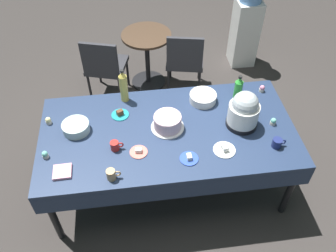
{
  "coord_description": "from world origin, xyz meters",
  "views": [
    {
      "loc": [
        -0.27,
        -2.08,
        2.95
      ],
      "look_at": [
        0.0,
        0.0,
        0.8
      ],
      "focal_mm": 37.75,
      "sensor_mm": 36.0,
      "label": 1
    }
  ],
  "objects_px": {
    "cupcake_berry": "(45,155)",
    "round_cafe_table": "(147,50)",
    "potluck_table": "(168,135)",
    "cupcake_rose": "(273,122)",
    "cupcake_vanilla": "(262,89)",
    "soda_bottle_lime_soda": "(238,89)",
    "coffee_mug_navy": "(277,143)",
    "slow_cooker": "(244,111)",
    "maroon_chair_left": "(104,64)",
    "frosted_layer_cake": "(167,122)",
    "cupcake_cocoa": "(48,121)",
    "soda_bottle_ginger_ale": "(124,86)",
    "water_cooler": "(246,24)",
    "glass_salad_bowl": "(76,127)",
    "coffee_mug_tan": "(112,175)",
    "maroon_chair_right": "(185,58)",
    "dessert_plate_white": "(224,149)",
    "coffee_mug_red": "(115,146)",
    "dessert_plate_teal": "(120,114)",
    "ceramic_snack_bowl": "(203,98)"
  },
  "relations": [
    {
      "from": "cupcake_berry",
      "to": "soda_bottle_lime_soda",
      "type": "xyz_separation_m",
      "value": [
        1.7,
        0.48,
        0.1
      ]
    },
    {
      "from": "soda_bottle_ginger_ale",
      "to": "round_cafe_table",
      "type": "xyz_separation_m",
      "value": [
        0.3,
        1.17,
        -0.41
      ]
    },
    {
      "from": "cupcake_berry",
      "to": "maroon_chair_right",
      "type": "xyz_separation_m",
      "value": [
        1.4,
        1.57,
        -0.29
      ]
    },
    {
      "from": "coffee_mug_navy",
      "to": "round_cafe_table",
      "type": "relative_size",
      "value": 0.16
    },
    {
      "from": "cupcake_vanilla",
      "to": "cupcake_rose",
      "type": "bearing_deg",
      "value": -95.63
    },
    {
      "from": "soda_bottle_lime_soda",
      "to": "round_cafe_table",
      "type": "bearing_deg",
      "value": 119.47
    },
    {
      "from": "dessert_plate_white",
      "to": "slow_cooker",
      "type": "bearing_deg",
      "value": 51.41
    },
    {
      "from": "ceramic_snack_bowl",
      "to": "frosted_layer_cake",
      "type": "bearing_deg",
      "value": -140.77
    },
    {
      "from": "glass_salad_bowl",
      "to": "coffee_mug_red",
      "type": "height_order",
      "value": "same"
    },
    {
      "from": "cupcake_vanilla",
      "to": "maroon_chair_left",
      "type": "distance_m",
      "value": 1.85
    },
    {
      "from": "maroon_chair_left",
      "to": "slow_cooker",
      "type": "bearing_deg",
      "value": -49.22
    },
    {
      "from": "cupcake_cocoa",
      "to": "cupcake_vanilla",
      "type": "xyz_separation_m",
      "value": [
        1.99,
        0.18,
        0.0
      ]
    },
    {
      "from": "slow_cooker",
      "to": "dessert_plate_teal",
      "type": "bearing_deg",
      "value": 166.38
    },
    {
      "from": "water_cooler",
      "to": "maroon_chair_left",
      "type": "bearing_deg",
      "value": -164.04
    },
    {
      "from": "maroon_chair_right",
      "to": "glass_salad_bowl",
      "type": "bearing_deg",
      "value": -131.92
    },
    {
      "from": "soda_bottle_lime_soda",
      "to": "water_cooler",
      "type": "xyz_separation_m",
      "value": [
        0.59,
        1.62,
        -0.29
      ]
    },
    {
      "from": "ceramic_snack_bowl",
      "to": "dessert_plate_teal",
      "type": "distance_m",
      "value": 0.78
    },
    {
      "from": "potluck_table",
      "to": "slow_cooker",
      "type": "bearing_deg",
      "value": -1.19
    },
    {
      "from": "frosted_layer_cake",
      "to": "cupcake_vanilla",
      "type": "distance_m",
      "value": 1.03
    },
    {
      "from": "coffee_mug_navy",
      "to": "maroon_chair_right",
      "type": "distance_m",
      "value": 1.78
    },
    {
      "from": "frosted_layer_cake",
      "to": "cupcake_vanilla",
      "type": "xyz_separation_m",
      "value": [
        0.96,
        0.37,
        -0.03
      ]
    },
    {
      "from": "coffee_mug_red",
      "to": "frosted_layer_cake",
      "type": "bearing_deg",
      "value": 22.5
    },
    {
      "from": "soda_bottle_lime_soda",
      "to": "water_cooler",
      "type": "distance_m",
      "value": 1.74
    },
    {
      "from": "round_cafe_table",
      "to": "cupcake_vanilla",
      "type": "bearing_deg",
      "value": -50.3
    },
    {
      "from": "soda_bottle_lime_soda",
      "to": "round_cafe_table",
      "type": "distance_m",
      "value": 1.55
    },
    {
      "from": "glass_salad_bowl",
      "to": "soda_bottle_ginger_ale",
      "type": "relative_size",
      "value": 0.68
    },
    {
      "from": "cupcake_cocoa",
      "to": "frosted_layer_cake",
      "type": "bearing_deg",
      "value": -10.34
    },
    {
      "from": "maroon_chair_left",
      "to": "soda_bottle_ginger_ale",
      "type": "bearing_deg",
      "value": -76.84
    },
    {
      "from": "potluck_table",
      "to": "cupcake_rose",
      "type": "relative_size",
      "value": 32.59
    },
    {
      "from": "dessert_plate_white",
      "to": "cupcake_vanilla",
      "type": "height_order",
      "value": "cupcake_vanilla"
    },
    {
      "from": "soda_bottle_lime_soda",
      "to": "coffee_mug_navy",
      "type": "distance_m",
      "value": 0.64
    },
    {
      "from": "glass_salad_bowl",
      "to": "cupcake_vanilla",
      "type": "height_order",
      "value": "glass_salad_bowl"
    },
    {
      "from": "cupcake_vanilla",
      "to": "coffee_mug_navy",
      "type": "xyz_separation_m",
      "value": [
        -0.1,
        -0.7,
        0.01
      ]
    },
    {
      "from": "cupcake_berry",
      "to": "soda_bottle_ginger_ale",
      "type": "bearing_deg",
      "value": 43.06
    },
    {
      "from": "soda_bottle_ginger_ale",
      "to": "water_cooler",
      "type": "xyz_separation_m",
      "value": [
        1.63,
        1.48,
        -0.32
      ]
    },
    {
      "from": "cupcake_vanilla",
      "to": "water_cooler",
      "type": "xyz_separation_m",
      "value": [
        0.32,
        1.53,
        -0.19
      ]
    },
    {
      "from": "cupcake_berry",
      "to": "round_cafe_table",
      "type": "height_order",
      "value": "cupcake_berry"
    },
    {
      "from": "coffee_mug_red",
      "to": "coffee_mug_navy",
      "type": "bearing_deg",
      "value": -6.06
    },
    {
      "from": "water_cooler",
      "to": "cupcake_vanilla",
      "type": "bearing_deg",
      "value": -101.85
    },
    {
      "from": "cupcake_vanilla",
      "to": "round_cafe_table",
      "type": "xyz_separation_m",
      "value": [
        -1.01,
        1.22,
        -0.28
      ]
    },
    {
      "from": "coffee_mug_tan",
      "to": "maroon_chair_right",
      "type": "distance_m",
      "value": 2.06
    },
    {
      "from": "coffee_mug_tan",
      "to": "coffee_mug_navy",
      "type": "xyz_separation_m",
      "value": [
        1.35,
        0.15,
        -0.01
      ]
    },
    {
      "from": "coffee_mug_tan",
      "to": "round_cafe_table",
      "type": "xyz_separation_m",
      "value": [
        0.44,
        2.06,
        -0.3
      ]
    },
    {
      "from": "dessert_plate_teal",
      "to": "cupcake_vanilla",
      "type": "bearing_deg",
      "value": 6.61
    },
    {
      "from": "soda_bottle_ginger_ale",
      "to": "potluck_table",
      "type": "bearing_deg",
      "value": -51.87
    },
    {
      "from": "cupcake_berry",
      "to": "maroon_chair_left",
      "type": "bearing_deg",
      "value": 74.35
    },
    {
      "from": "ceramic_snack_bowl",
      "to": "water_cooler",
      "type": "distance_m",
      "value": 1.84
    },
    {
      "from": "maroon_chair_left",
      "to": "maroon_chair_right",
      "type": "relative_size",
      "value": 1.0
    },
    {
      "from": "frosted_layer_cake",
      "to": "soda_bottle_lime_soda",
      "type": "relative_size",
      "value": 1.04
    },
    {
      "from": "cupcake_cocoa",
      "to": "coffee_mug_navy",
      "type": "relative_size",
      "value": 0.58
    }
  ]
}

